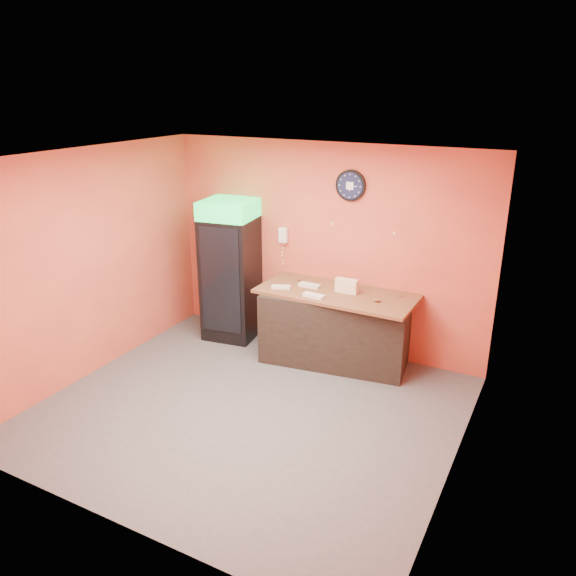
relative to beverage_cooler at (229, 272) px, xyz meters
The scene contains 15 objects.
floor 2.28m from the beverage_cooler, 51.37° to the right, with size 4.50×4.50×0.00m, color #47474C.
back_wall 1.41m from the beverage_cooler, 17.09° to the left, with size 4.50×0.02×2.80m, color #D95F3D.
left_wall 1.92m from the beverage_cooler, 121.06° to the right, with size 0.02×4.00×2.80m, color #D95F3D.
right_wall 3.90m from the beverage_cooler, 24.44° to the right, with size 0.02×4.00×2.80m, color #D95F3D.
ceiling 2.75m from the beverage_cooler, 51.37° to the right, with size 4.50×4.00×0.02m, color white.
beverage_cooler is the anchor object (origin of this frame).
prep_counter 1.73m from the beverage_cooler, ahead, with size 1.87×0.83×0.93m, color black.
wall_clock 2.12m from the beverage_cooler, 12.58° to the left, with size 0.40×0.06×0.40m.
wall_phone 0.93m from the beverage_cooler, 26.65° to the left, with size 0.11×0.10×0.21m.
butcher_paper 1.66m from the beverage_cooler, ahead, with size 2.03×0.91×0.04m, color brown.
sub_roll_stack 1.77m from the beverage_cooler, ahead, with size 0.29×0.10×0.18m.
wrapped_sandwich_left 0.99m from the beverage_cooler, 13.86° to the right, with size 0.25×0.10×0.04m, color beige.
wrapped_sandwich_mid 1.51m from the beverage_cooler, 12.54° to the right, with size 0.27×0.11×0.04m, color beige.
wrapped_sandwich_right 1.26m from the beverage_cooler, ahead, with size 0.28×0.11×0.04m, color beige.
kitchen_tool 1.73m from the beverage_cooler, ahead, with size 0.06×0.06×0.06m, color silver.
Camera 1 is at (2.94, -4.66, 3.49)m, focal length 35.00 mm.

